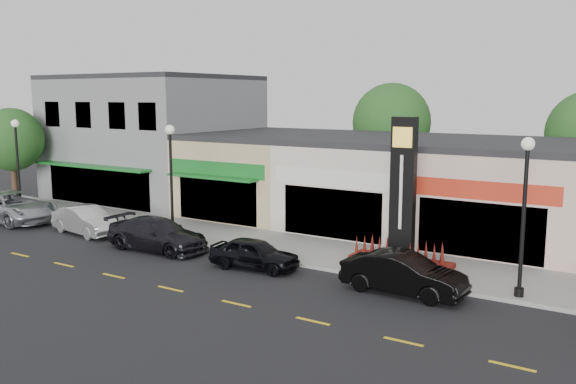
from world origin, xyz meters
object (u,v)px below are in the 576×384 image
Objects in this scene: lamp_east_near at (525,201)px; car_black_sedan at (254,254)px; car_silver_suv at (13,207)px; car_dark_sedan at (158,234)px; lamp_west_near at (171,170)px; pylon_sign at (402,213)px; tree_west_sidewalk at (12,140)px; car_black_conv at (404,274)px; lamp_west_far at (17,157)px; car_white_van at (86,220)px.

lamp_east_near is 10.49m from car_black_sedan.
car_silver_suv is 1.19× the size of car_dark_sedan.
car_black_sedan is at bearing -88.78° from car_silver_suv.
pylon_sign reaches higher than lamp_west_near.
tree_west_sidewalk reaches higher than car_silver_suv.
lamp_west_far is at bearing 88.48° from car_black_conv.
lamp_east_near is 0.91× the size of car_silver_suv.
car_black_conv is at bearing -87.73° from car_silver_suv.
lamp_west_far is 7.76m from car_white_van.
lamp_east_near is at bearing -86.51° from car_black_sedan.
lamp_west_far reaches higher than car_black_sedan.
tree_west_sidewalk is 28.29m from car_black_conv.
pylon_sign is 1.35× the size of car_black_conv.
car_black_conv reaches higher than car_white_van.
car_silver_suv reaches higher than car_black_conv.
lamp_east_near is 1.23× the size of car_black_conv.
lamp_west_near reaches higher than car_silver_suv.
car_black_conv is at bearing -6.71° from lamp_west_near.
car_white_van is at bearing -166.47° from lamp_west_near.
lamp_west_near is 3.22m from car_dark_sedan.
tree_west_sidewalk reaches higher than car_black_sedan.
lamp_west_far is 0.91× the size of pylon_sign.
lamp_west_far is 0.91× the size of car_silver_suv.
pylon_sign reaches higher than lamp_west_far.
car_black_sedan is at bearing -15.80° from lamp_west_near.
pylon_sign is 22.08m from car_silver_suv.
car_dark_sedan is at bearing -86.29° from car_white_van.
car_silver_suv is 23.20m from car_black_conv.
car_dark_sedan reaches higher than car_white_van.
car_black_conv is (23.20, -0.20, -0.11)m from car_silver_suv.
car_black_sedan is (6.05, -1.71, -2.84)m from lamp_west_near.
lamp_west_near is 1.08× the size of car_dark_sedan.
lamp_west_far is at bearing -29.74° from tree_west_sidewalk.
lamp_west_near reaches higher than car_black_conv.
car_white_van is (-20.85, -1.17, -2.77)m from lamp_east_near.
car_black_sedan is (10.90, -0.55, -0.08)m from car_white_van.
car_black_sedan is 6.32m from car_black_conv.
car_black_conv is at bearing -3.42° from lamp_west_far.
lamp_west_near is 0.91× the size of car_silver_suv.
lamp_west_far is at bearing 88.90° from car_white_van.
lamp_west_near is 11.19m from pylon_sign.
lamp_east_near reaches higher than car_silver_suv.
lamp_west_near is at bearing 17.48° from car_dark_sedan.
lamp_west_near is (12.00, 0.00, 0.00)m from lamp_west_far.
tree_west_sidewalk is 1.03× the size of car_silver_suv.
car_white_van is (7.15, -1.17, -2.77)m from lamp_west_far.
car_white_van is (5.99, 0.09, -0.13)m from car_silver_suv.
pylon_sign is 1.00× the size of car_silver_suv.
tree_west_sidewalk is 4.10m from lamp_west_far.
car_white_van reaches higher than car_black_sedan.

